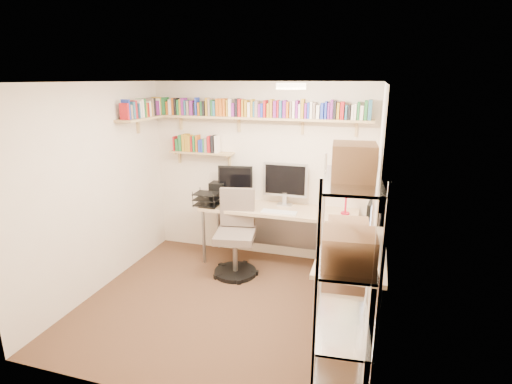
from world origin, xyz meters
TOP-DOWN VIEW (x-y plane):
  - ground at (0.00, 0.00)m, footprint 3.20×3.20m
  - room_shell at (0.00, 0.00)m, footprint 3.24×3.04m
  - wall_shelves at (-0.42, 1.30)m, footprint 3.12×1.09m
  - corner_desk at (0.50, 0.94)m, footprint 2.54×2.15m
  - office_chair at (-0.13, 0.79)m, footprint 0.60×0.60m
  - wire_rack at (1.42, -1.13)m, footprint 0.49×0.88m

SIDE VIEW (x-z plane):
  - ground at x=0.00m, z-range 0.00..0.00m
  - office_chair at x=-0.13m, z-range -0.09..1.04m
  - corner_desk at x=0.50m, z-range 0.10..1.53m
  - wire_rack at x=1.42m, z-range 0.35..2.47m
  - room_shell at x=0.00m, z-range 0.29..2.81m
  - wall_shelves at x=-0.42m, z-range 1.63..2.43m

